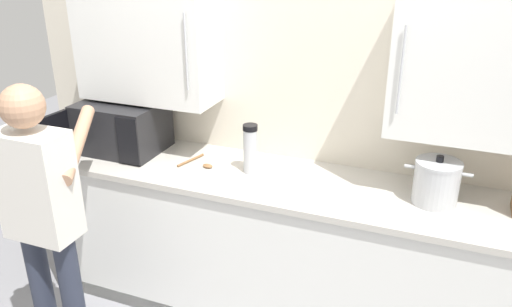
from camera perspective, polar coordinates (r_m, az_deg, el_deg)
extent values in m
cube|color=beige|center=(3.00, 5.52, 6.37)|extent=(3.58, 0.10, 2.59)
cube|color=white|center=(3.12, -11.99, 12.06)|extent=(0.82, 0.32, 0.69)
cylinder|color=#B7BABF|center=(2.79, -7.78, 11.09)|extent=(0.01, 0.01, 0.41)
cube|color=white|center=(2.62, 23.95, 8.55)|extent=(0.82, 0.32, 0.69)
cylinder|color=#B7BABF|center=(2.46, 15.81, 8.81)|extent=(0.01, 0.01, 0.41)
cube|color=white|center=(3.06, 3.01, -10.91)|extent=(2.94, 0.59, 0.88)
cube|color=#BCB7AD|center=(2.83, 3.20, -3.19)|extent=(2.98, 0.63, 0.03)
cube|color=black|center=(3.26, -14.61, 2.96)|extent=(0.49, 0.39, 0.30)
cube|color=beige|center=(3.30, -15.68, 3.04)|extent=(0.31, 0.33, 0.24)
cube|color=black|center=(3.01, -14.06, 1.32)|extent=(0.14, 0.01, 0.28)
cube|color=black|center=(3.16, -22.32, 1.27)|extent=(0.05, 0.35, 0.28)
cylinder|color=#B7BABF|center=(2.85, -0.64, 0.24)|extent=(0.08, 0.08, 0.25)
cylinder|color=black|center=(2.80, -0.65, 2.90)|extent=(0.08, 0.08, 0.03)
cylinder|color=#B7BABF|center=(2.69, 19.37, -3.19)|extent=(0.22, 0.22, 0.21)
cylinder|color=#B7BABF|center=(2.64, 19.68, -1.02)|extent=(0.23, 0.23, 0.02)
cylinder|color=black|center=(2.63, 19.75, -0.57)|extent=(0.04, 0.04, 0.03)
cylinder|color=#B7BABF|center=(2.66, 16.68, -1.37)|extent=(0.05, 0.02, 0.02)
cylinder|color=#B7BABF|center=(2.66, 22.46, -2.21)|extent=(0.05, 0.02, 0.02)
cylinder|color=brown|center=(3.06, -7.27, -0.73)|extent=(0.07, 0.21, 0.01)
ellipsoid|color=brown|center=(2.97, -5.38, -1.37)|extent=(0.07, 0.06, 0.02)
cylinder|color=#282D3D|center=(3.02, -22.54, -14.40)|extent=(0.11, 0.11, 0.81)
cylinder|color=#282D3D|center=(2.90, -19.54, -15.59)|extent=(0.11, 0.11, 0.81)
cube|color=silver|center=(2.62, -23.15, -3.26)|extent=(0.34, 0.20, 0.53)
sphere|color=tan|center=(2.48, -24.53, 4.79)|extent=(0.20, 0.20, 0.20)
cylinder|color=tan|center=(2.70, -19.22, 1.14)|extent=(0.31, 0.54, 0.22)
cylinder|color=silver|center=(2.78, -25.98, -3.43)|extent=(0.07, 0.07, 0.45)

